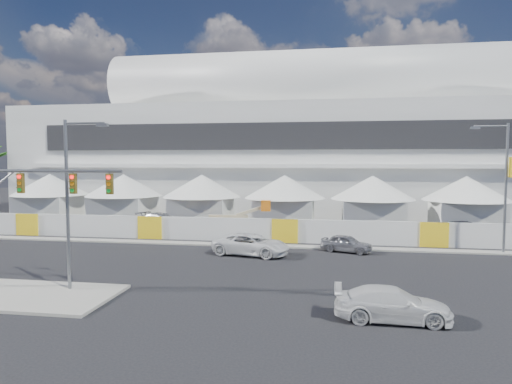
% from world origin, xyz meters
% --- Properties ---
extents(ground, '(160.00, 160.00, 0.00)m').
position_xyz_m(ground, '(0.00, 0.00, 0.00)').
color(ground, black).
rests_on(ground, ground).
extents(median_island, '(10.00, 5.00, 0.15)m').
position_xyz_m(median_island, '(-6.00, -3.00, 0.07)').
color(median_island, gray).
rests_on(median_island, ground).
extents(far_curb, '(80.00, 1.20, 0.12)m').
position_xyz_m(far_curb, '(20.00, 12.50, 0.06)').
color(far_curb, gray).
rests_on(far_curb, ground).
extents(stadium, '(80.00, 24.80, 21.98)m').
position_xyz_m(stadium, '(8.71, 41.50, 9.45)').
color(stadium, silver).
rests_on(stadium, ground).
extents(tent_row, '(53.40, 8.40, 5.40)m').
position_xyz_m(tent_row, '(0.50, 24.00, 3.15)').
color(tent_row, silver).
rests_on(tent_row, ground).
extents(hoarding_fence, '(70.00, 0.25, 2.00)m').
position_xyz_m(hoarding_fence, '(6.00, 14.50, 1.00)').
color(hoarding_fence, silver).
rests_on(hoarding_fence, ground).
extents(sedan_silver, '(2.76, 4.15, 1.31)m').
position_xyz_m(sedan_silver, '(11.00, 11.28, 0.66)').
color(sedan_silver, '#98989C').
rests_on(sedan_silver, ground).
extents(pickup_curb, '(3.72, 6.06, 1.57)m').
position_xyz_m(pickup_curb, '(4.06, 9.02, 0.78)').
color(pickup_curb, silver).
rests_on(pickup_curb, ground).
extents(pickup_near, '(2.06, 5.00, 1.45)m').
position_xyz_m(pickup_near, '(12.48, -3.51, 0.72)').
color(pickup_near, silver).
rests_on(pickup_near, ground).
extents(lot_car_b, '(3.90, 5.19, 1.64)m').
position_xyz_m(lot_car_b, '(21.67, 19.33, 0.82)').
color(lot_car_b, black).
rests_on(lot_car_b, ground).
extents(lot_car_c, '(4.34, 6.06, 1.63)m').
position_xyz_m(lot_car_c, '(-7.06, 19.86, 0.82)').
color(lot_car_c, '#AAABAF').
rests_on(lot_car_c, ground).
extents(traffic_mast, '(8.82, 0.70, 7.16)m').
position_xyz_m(traffic_mast, '(-7.13, -2.13, 4.10)').
color(traffic_mast, slate).
rests_on(traffic_mast, median_island).
extents(streetlight_median, '(2.47, 0.25, 8.91)m').
position_xyz_m(streetlight_median, '(-3.63, -1.72, 5.27)').
color(streetlight_median, slate).
rests_on(streetlight_median, median_island).
extents(streetlight_curb, '(2.86, 0.65, 9.68)m').
position_xyz_m(streetlight_curb, '(22.32, 12.50, 5.61)').
color(streetlight_curb, slate).
rests_on(streetlight_curb, ground).
extents(boom_lift, '(6.72, 1.89, 3.37)m').
position_xyz_m(boom_lift, '(0.24, 16.10, 0.90)').
color(boom_lift, orange).
rests_on(boom_lift, ground).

